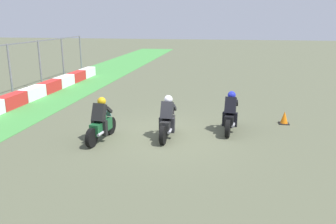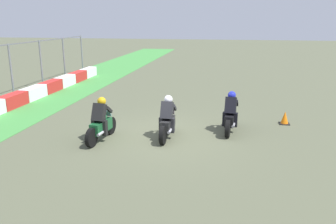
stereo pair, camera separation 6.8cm
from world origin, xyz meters
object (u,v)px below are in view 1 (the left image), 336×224
object	(u,v)px
rider_lane_b	(168,121)
rider_lane_a	(230,115)
rider_lane_c	(101,123)
traffic_cone	(284,118)

from	to	relation	value
rider_lane_b	rider_lane_a	bearing A→B (deg)	-60.77
rider_lane_c	rider_lane_b	bearing A→B (deg)	-66.34
rider_lane_c	traffic_cone	size ratio (longest dim) A/B	3.95
rider_lane_b	traffic_cone	size ratio (longest dim) A/B	3.96
rider_lane_b	traffic_cone	bearing A→B (deg)	-57.96
traffic_cone	rider_lane_c	bearing A→B (deg)	115.51
rider_lane_b	rider_lane_c	distance (m)	2.30
rider_lane_c	rider_lane_a	bearing A→B (deg)	-61.37
rider_lane_a	rider_lane_c	world-z (taller)	same
rider_lane_b	rider_lane_c	xyz separation A→B (m)	(-0.67, 2.20, 0.00)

